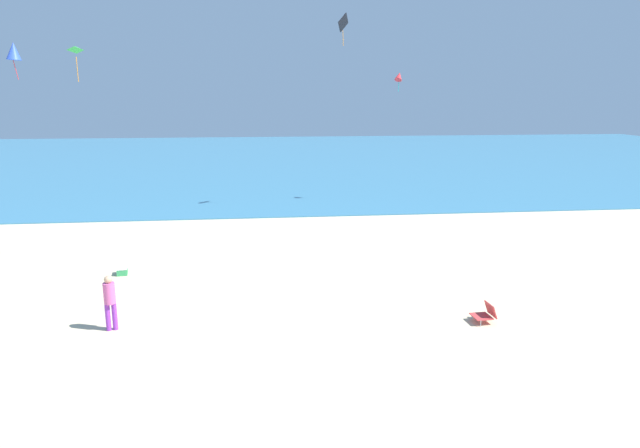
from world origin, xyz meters
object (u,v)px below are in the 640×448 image
object	(u,v)px
kite_red	(399,76)
kite_green	(76,49)
kite_blue	(13,51)
kite_black	(343,23)
cooler_box	(122,271)
person_1	(110,299)
beach_chair_far_left	(485,313)

from	to	relation	value
kite_red	kite_green	bearing A→B (deg)	-163.53
kite_green	kite_blue	xyz separation A→B (m)	(-3.35, 1.39, -0.02)
kite_black	cooler_box	bearing A→B (deg)	-132.09
cooler_box	kite_black	size ratio (longest dim) A/B	0.31
kite_black	kite_red	distance (m)	4.97
kite_red	kite_blue	world-z (taller)	kite_blue
cooler_box	kite_blue	bearing A→B (deg)	125.13
person_1	kite_green	xyz separation A→B (m)	(-4.13, 13.25, 7.78)
person_1	kite_blue	world-z (taller)	kite_blue
kite_black	kite_red	size ratio (longest dim) A/B	1.39
cooler_box	kite_black	bearing A→B (deg)	47.91
kite_red	kite_blue	xyz separation A→B (m)	(-20.34, -3.63, 1.02)
kite_black	kite_red	xyz separation A→B (m)	(3.69, 1.88, -2.75)
kite_green	kite_blue	distance (m)	3.63
beach_chair_far_left	kite_blue	size ratio (longest dim) A/B	0.37
kite_red	kite_blue	bearing A→B (deg)	-169.89
kite_green	cooler_box	bearing A→B (deg)	-67.87
kite_black	kite_red	bearing A→B (deg)	26.96
kite_blue	kite_black	bearing A→B (deg)	6.01
kite_green	kite_blue	bearing A→B (deg)	157.41
beach_chair_far_left	cooler_box	distance (m)	13.20
person_1	kite_black	size ratio (longest dim) A/B	0.95
cooler_box	person_1	world-z (taller)	person_1
kite_black	kite_blue	size ratio (longest dim) A/B	0.96
person_1	kite_blue	xyz separation A→B (m)	(-7.48, 14.65, 7.76)
beach_chair_far_left	kite_red	size ratio (longest dim) A/B	0.54
beach_chair_far_left	kite_blue	distance (m)	25.37
kite_red	kite_blue	size ratio (longest dim) A/B	0.69
kite_green	kite_black	world-z (taller)	kite_black
kite_black	kite_blue	world-z (taller)	kite_black
cooler_box	kite_red	distance (m)	20.37
kite_green	kite_black	bearing A→B (deg)	13.31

